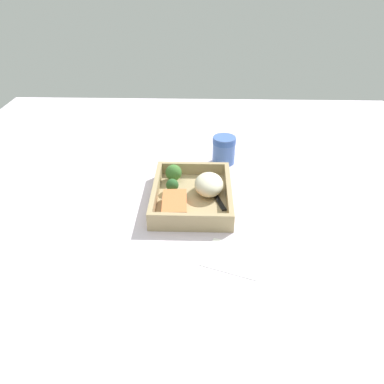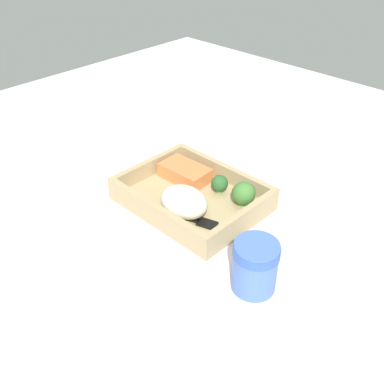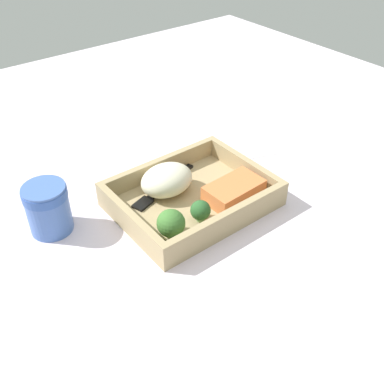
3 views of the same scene
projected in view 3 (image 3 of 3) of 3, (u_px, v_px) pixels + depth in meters
The scene contains 10 objects.
ground_plane at pixel (192, 209), 77.34cm from camera, with size 160.00×160.00×2.00cm, color silver.
takeout_tray at pixel (192, 202), 76.38cm from camera, with size 25.38×19.65×1.20cm, color tan.
tray_rim at pixel (192, 191), 75.00cm from camera, with size 25.38×19.65×3.35cm.
salmon_fillet at pixel (234, 191), 75.47cm from camera, with size 9.86×5.78×2.88cm, color #E07740.
mashed_potatoes at pixel (167, 180), 76.12cm from camera, with size 9.35×7.35×5.04cm, color beige.
broccoli_floret_1 at pixel (171, 224), 67.36cm from camera, with size 4.39×4.39×4.66cm.
broccoli_floret_2 at pixel (200, 211), 70.45cm from camera, with size 3.26×3.26×3.68cm.
fork at pixel (162, 189), 78.00cm from camera, with size 15.59×6.22×0.44cm.
paper_cup at pixel (47, 206), 69.09cm from camera, with size 6.86×6.86×8.22cm.
receipt_slip at pixel (245, 143), 92.79cm from camera, with size 9.21×11.72×0.24cm, color white.
Camera 3 is at (36.78, 47.19, 48.10)cm, focal length 42.00 mm.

